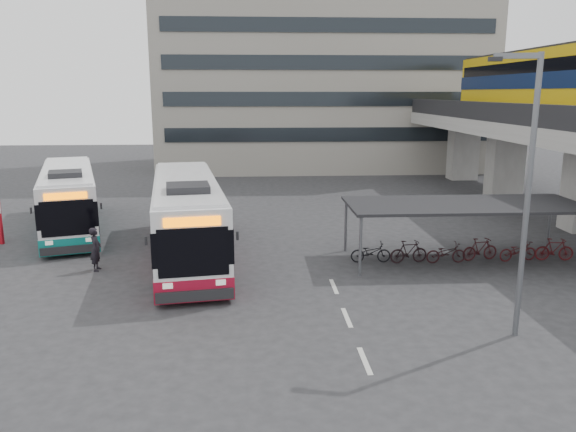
{
  "coord_description": "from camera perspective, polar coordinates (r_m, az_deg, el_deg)",
  "views": [
    {
      "loc": [
        -0.43,
        -19.91,
        7.15
      ],
      "look_at": [
        0.97,
        3.38,
        2.0
      ],
      "focal_mm": 35.0,
      "sensor_mm": 36.0,
      "label": 1
    }
  ],
  "objects": [
    {
      "name": "bus_main",
      "position": [
        25.12,
        -10.24,
        -0.2
      ],
      "size": [
        4.59,
        12.91,
        3.74
      ],
      "rotation": [
        0.0,
        0.0,
        0.15
      ],
      "color": "white",
      "rests_on": "ground"
    },
    {
      "name": "lamp_post",
      "position": [
        17.31,
        22.96,
        3.28
      ],
      "size": [
        1.43,
        0.46,
        8.23
      ],
      "rotation": [
        0.0,
        0.0,
        -0.21
      ],
      "color": "#595B60",
      "rests_on": "ground"
    },
    {
      "name": "pedestrian",
      "position": [
        24.22,
        -18.95,
        -3.2
      ],
      "size": [
        0.44,
        0.66,
        1.8
      ],
      "primitive_type": "imported",
      "rotation": [
        0.0,
        0.0,
        1.59
      ],
      "color": "black",
      "rests_on": "ground"
    },
    {
      "name": "office_block",
      "position": [
        56.53,
        3.26,
        17.86
      ],
      "size": [
        30.0,
        15.0,
        25.0
      ],
      "primitive_type": "cube",
      "color": "gray",
      "rests_on": "ground"
    },
    {
      "name": "ground",
      "position": [
        21.16,
        -2.09,
        -7.31
      ],
      "size": [
        120.0,
        120.0,
        0.0
      ],
      "primitive_type": "plane",
      "color": "#28282B",
      "rests_on": "ground"
    },
    {
      "name": "bike_shelter",
      "position": [
        25.23,
        17.31,
        -1.2
      ],
      "size": [
        10.0,
        4.0,
        2.54
      ],
      "color": "#595B60",
      "rests_on": "ground"
    },
    {
      "name": "bus_teal",
      "position": [
        31.94,
        -21.37,
        1.62
      ],
      "size": [
        5.9,
        12.03,
        3.49
      ],
      "rotation": [
        0.0,
        0.0,
        0.3
      ],
      "color": "white",
      "rests_on": "ground"
    },
    {
      "name": "viaduct",
      "position": [
        37.04,
        25.02,
        9.89
      ],
      "size": [
        8.0,
        32.0,
        9.68
      ],
      "color": "gray",
      "rests_on": "ground"
    },
    {
      "name": "road_markings",
      "position": [
        18.59,
        6.0,
        -10.22
      ],
      "size": [
        0.15,
        7.6,
        0.01
      ],
      "color": "beige",
      "rests_on": "ground"
    }
  ]
}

